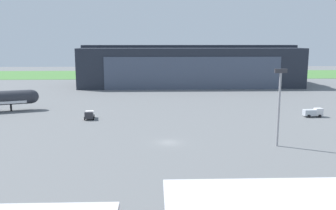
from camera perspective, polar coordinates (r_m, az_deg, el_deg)
The scene contains 6 objects.
ground_plane at distance 75.87m, azimuth 0.08°, elevation -5.88°, with size 440.00×440.00×0.00m, color slate.
grass_field_strip at distance 225.44m, azimuth -1.36°, elevation 4.80°, with size 440.00×56.00×0.08m, color #497D3C.
maintenance_hangar at distance 172.44m, azimuth 3.34°, elevation 6.09°, with size 99.01×34.04×18.63m.
stair_truck at distance 108.19m, azimuth 21.74°, elevation -1.07°, with size 5.25×2.60×2.40m.
baggage_tug at distance 100.13m, azimuth -12.21°, elevation -1.48°, with size 2.99×4.74×2.16m.
apron_light_mast at distance 74.69m, azimuth 16.99°, elevation 0.70°, with size 2.40×0.50×15.43m.
Camera 1 is at (-2.73, -72.88, 20.92)m, focal length 39.02 mm.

